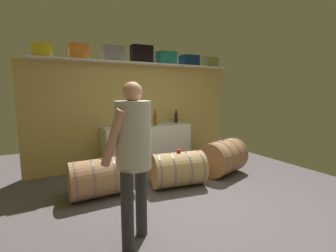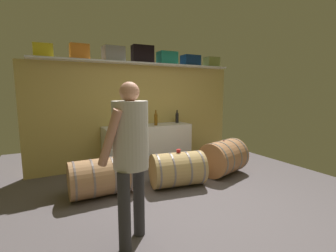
{
  "view_description": "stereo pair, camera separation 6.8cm",
  "coord_description": "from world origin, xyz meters",
  "px_view_note": "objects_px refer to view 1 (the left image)",
  "views": [
    {
      "loc": [
        -1.96,
        -2.5,
        1.59
      ],
      "look_at": [
        0.01,
        1.13,
        1.0
      ],
      "focal_mm": 25.85,
      "sensor_mm": 36.0,
      "label": 1
    },
    {
      "loc": [
        -1.9,
        -2.53,
        1.59
      ],
      "look_at": [
        0.01,
        1.13,
        1.0
      ],
      "focal_mm": 25.85,
      "sensor_mm": 36.0,
      "label": 2
    }
  ],
  "objects_px": {
    "work_cabinet": "(147,146)",
    "wine_bottle_dark": "(176,117)",
    "wine_bottle_amber": "(155,119)",
    "winemaker_pouring": "(133,147)",
    "wine_barrel_flank": "(223,157)",
    "toolcase_teal": "(166,58)",
    "toolcase_orange": "(79,52)",
    "tasting_cup": "(179,151)",
    "wine_bottle_green": "(119,122)",
    "wine_barrel_far": "(102,177)",
    "toolcase_navy": "(189,61)",
    "toolcase_black": "(142,54)",
    "toolcase_grey": "(113,54)",
    "toolcase_yellow": "(42,50)",
    "wine_glass": "(138,122)",
    "wine_barrel_near": "(178,169)",
    "toolcase_olive": "(210,62)"
  },
  "relations": [
    {
      "from": "toolcase_black",
      "to": "wine_bottle_amber",
      "type": "height_order",
      "value": "toolcase_black"
    },
    {
      "from": "toolcase_navy",
      "to": "toolcase_grey",
      "type": "bearing_deg",
      "value": -179.03
    },
    {
      "from": "tasting_cup",
      "to": "winemaker_pouring",
      "type": "bearing_deg",
      "value": -137.36
    },
    {
      "from": "toolcase_black",
      "to": "wine_bottle_dark",
      "type": "xyz_separation_m",
      "value": [
        0.77,
        -0.1,
        -1.34
      ]
    },
    {
      "from": "toolcase_teal",
      "to": "wine_bottle_dark",
      "type": "xyz_separation_m",
      "value": [
        0.2,
        -0.1,
        -1.29
      ]
    },
    {
      "from": "toolcase_navy",
      "to": "wine_barrel_near",
      "type": "xyz_separation_m",
      "value": [
        -1.13,
        -1.41,
        -2.0
      ]
    },
    {
      "from": "toolcase_teal",
      "to": "winemaker_pouring",
      "type": "distance_m",
      "value": 3.32
    },
    {
      "from": "wine_barrel_flank",
      "to": "wine_bottle_green",
      "type": "bearing_deg",
      "value": 134.56
    },
    {
      "from": "toolcase_black",
      "to": "toolcase_grey",
      "type": "bearing_deg",
      "value": -177.55
    },
    {
      "from": "wine_bottle_green",
      "to": "wine_barrel_far",
      "type": "distance_m",
      "value": 1.24
    },
    {
      "from": "toolcase_orange",
      "to": "wine_barrel_flank",
      "type": "height_order",
      "value": "toolcase_orange"
    },
    {
      "from": "toolcase_orange",
      "to": "wine_bottle_dark",
      "type": "relative_size",
      "value": 1.16
    },
    {
      "from": "work_cabinet",
      "to": "wine_bottle_dark",
      "type": "xyz_separation_m",
      "value": [
        0.75,
        0.07,
        0.57
      ]
    },
    {
      "from": "toolcase_navy",
      "to": "wine_glass",
      "type": "xyz_separation_m",
      "value": [
        -1.39,
        -0.24,
        -1.31
      ]
    },
    {
      "from": "wine_glass",
      "to": "tasting_cup",
      "type": "bearing_deg",
      "value": -77.14
    },
    {
      "from": "work_cabinet",
      "to": "wine_barrel_far",
      "type": "height_order",
      "value": "work_cabinet"
    },
    {
      "from": "toolcase_olive",
      "to": "toolcase_yellow",
      "type": "bearing_deg",
      "value": -177.86
    },
    {
      "from": "toolcase_orange",
      "to": "tasting_cup",
      "type": "relative_size",
      "value": 4.7
    },
    {
      "from": "toolcase_yellow",
      "to": "wine_barrel_flank",
      "type": "xyz_separation_m",
      "value": [
        2.95,
        -1.3,
        -1.96
      ]
    },
    {
      "from": "toolcase_yellow",
      "to": "toolcase_grey",
      "type": "relative_size",
      "value": 0.79
    },
    {
      "from": "toolcase_navy",
      "to": "work_cabinet",
      "type": "relative_size",
      "value": 0.21
    },
    {
      "from": "toolcase_yellow",
      "to": "wine_bottle_green",
      "type": "relative_size",
      "value": 1.01
    },
    {
      "from": "toolcase_orange",
      "to": "work_cabinet",
      "type": "relative_size",
      "value": 0.18
    },
    {
      "from": "toolcase_teal",
      "to": "wine_glass",
      "type": "height_order",
      "value": "toolcase_teal"
    },
    {
      "from": "wine_barrel_flank",
      "to": "winemaker_pouring",
      "type": "height_order",
      "value": "winemaker_pouring"
    },
    {
      "from": "toolcase_teal",
      "to": "wine_barrel_far",
      "type": "height_order",
      "value": "toolcase_teal"
    },
    {
      "from": "toolcase_black",
      "to": "toolcase_olive",
      "type": "xyz_separation_m",
      "value": [
        1.78,
        0.0,
        -0.06
      ]
    },
    {
      "from": "toolcase_yellow",
      "to": "toolcase_orange",
      "type": "distance_m",
      "value": 0.6
    },
    {
      "from": "toolcase_black",
      "to": "tasting_cup",
      "type": "xyz_separation_m",
      "value": [
        0.06,
        -1.41,
        -1.74
      ]
    },
    {
      "from": "wine_barrel_far",
      "to": "wine_barrel_flank",
      "type": "height_order",
      "value": "wine_barrel_flank"
    },
    {
      "from": "wine_bottle_dark",
      "to": "wine_barrel_flank",
      "type": "relative_size",
      "value": 0.29
    },
    {
      "from": "wine_glass",
      "to": "wine_barrel_far",
      "type": "xyz_separation_m",
      "value": [
        -0.97,
        -0.95,
        -0.68
      ]
    },
    {
      "from": "wine_bottle_amber",
      "to": "wine_barrel_flank",
      "type": "distance_m",
      "value": 1.57
    },
    {
      "from": "toolcase_black",
      "to": "wine_barrel_near",
      "type": "distance_m",
      "value": 2.49
    },
    {
      "from": "tasting_cup",
      "to": "winemaker_pouring",
      "type": "height_order",
      "value": "winemaker_pouring"
    },
    {
      "from": "toolcase_olive",
      "to": "winemaker_pouring",
      "type": "distance_m",
      "value": 4.07
    },
    {
      "from": "tasting_cup",
      "to": "toolcase_orange",
      "type": "bearing_deg",
      "value": 132.55
    },
    {
      "from": "toolcase_black",
      "to": "wine_bottle_green",
      "type": "distance_m",
      "value": 1.51
    },
    {
      "from": "wine_barrel_flank",
      "to": "wine_bottle_dark",
      "type": "bearing_deg",
      "value": 88.98
    },
    {
      "from": "work_cabinet",
      "to": "wine_bottle_amber",
      "type": "height_order",
      "value": "wine_bottle_amber"
    },
    {
      "from": "toolcase_black",
      "to": "wine_barrel_near",
      "type": "xyz_separation_m",
      "value": [
        0.04,
        -1.41,
        -2.06
      ]
    },
    {
      "from": "toolcase_navy",
      "to": "winemaker_pouring",
      "type": "height_order",
      "value": "toolcase_navy"
    },
    {
      "from": "wine_glass",
      "to": "toolcase_black",
      "type": "bearing_deg",
      "value": 48.75
    },
    {
      "from": "toolcase_teal",
      "to": "winemaker_pouring",
      "type": "relative_size",
      "value": 0.24
    },
    {
      "from": "toolcase_orange",
      "to": "wine_glass",
      "type": "xyz_separation_m",
      "value": [
        1.03,
        -0.24,
        -1.34
      ]
    },
    {
      "from": "winemaker_pouring",
      "to": "wine_bottle_green",
      "type": "bearing_deg",
      "value": 35.04
    },
    {
      "from": "toolcase_grey",
      "to": "wine_bottle_amber",
      "type": "xyz_separation_m",
      "value": [
        0.78,
        -0.26,
        -1.29
      ]
    },
    {
      "from": "wine_bottle_amber",
      "to": "winemaker_pouring",
      "type": "bearing_deg",
      "value": -120.41
    },
    {
      "from": "toolcase_yellow",
      "to": "wine_bottle_dark",
      "type": "relative_size",
      "value": 1.08
    },
    {
      "from": "wine_bottle_amber",
      "to": "wine_bottle_green",
      "type": "relative_size",
      "value": 1.04
    }
  ]
}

